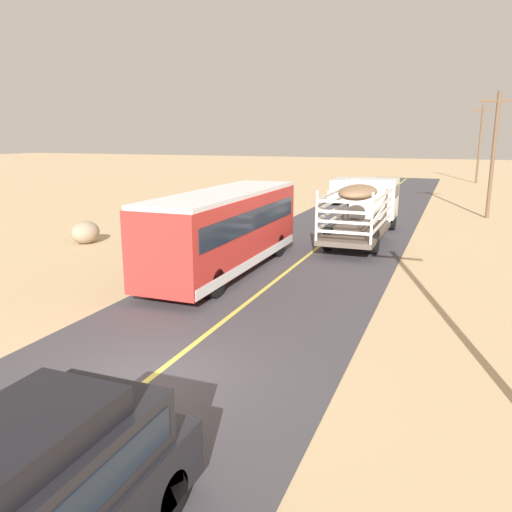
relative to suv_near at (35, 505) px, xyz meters
name	(u,v)px	position (x,y,z in m)	size (l,w,h in m)	color
ground_plane	(150,379)	(-1.80, 5.12, -1.15)	(240.00, 240.00, 0.00)	tan
road_surface	(150,379)	(-1.80, 5.12, -1.14)	(8.00, 120.00, 0.02)	#423F44
road_centre_line	(150,378)	(-1.80, 5.12, -1.13)	(0.16, 117.60, 0.00)	#D8CC4C
suv_near	(35,505)	(0.00, 0.00, 0.00)	(1.90, 4.62, 2.29)	black
livestock_truck	(368,203)	(-0.14, 24.02, 0.64)	(2.53, 9.70, 3.02)	silver
bus	(225,229)	(-4.12, 14.21, 0.60)	(2.54, 10.00, 3.21)	red
car_far	(345,189)	(-4.12, 37.39, -0.06)	(1.90, 4.62, 1.93)	silver
power_pole_mid	(494,152)	(6.26, 32.99, 3.17)	(2.20, 0.24, 8.06)	brown
power_pole_far	(480,142)	(6.26, 60.62, 3.48)	(2.20, 0.24, 8.67)	brown
boulder_mid_field	(85,232)	(-13.04, 16.65, -0.58)	(1.31, 1.55, 1.15)	gray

